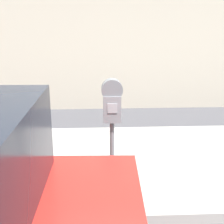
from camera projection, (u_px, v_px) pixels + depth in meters
The scene contains 3 objects.
sidewalk at pixel (141, 163), 4.85m from camera, with size 24.00×2.80×0.14m.
building_facade at pixel (125, 9), 7.22m from camera, with size 24.00×0.30×4.73m.
parking_meter at pixel (112, 112), 3.32m from camera, with size 0.22×0.15×1.52m.
Camera 1 is at (-0.65, -2.14, 2.33)m, focal length 50.00 mm.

